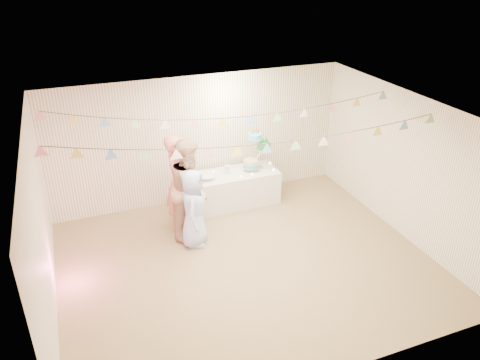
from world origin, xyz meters
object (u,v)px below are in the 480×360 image
object	(u,v)px
table	(233,188)
person_adult_b	(190,188)
person_adult_a	(179,183)
person_child	(194,208)
cake_stand	(257,147)

from	to	relation	value
table	person_adult_b	size ratio (longest dim) A/B	0.99
table	person_adult_a	distance (m)	1.42
table	person_child	bearing A→B (deg)	-135.31
person_adult_a	person_child	size ratio (longest dim) A/B	1.29
table	cake_stand	bearing A→B (deg)	5.19
table	cake_stand	xyz separation A→B (m)	(0.55, 0.05, 0.80)
person_adult_a	person_child	bearing A→B (deg)	-141.61
person_adult_b	person_adult_a	bearing A→B (deg)	54.60
person_child	table	bearing A→B (deg)	-21.80
cake_stand	person_child	bearing A→B (deg)	-145.19
table	person_adult_b	distance (m)	1.45
table	cake_stand	world-z (taller)	cake_stand
cake_stand	person_adult_b	world-z (taller)	person_adult_b
cake_stand	person_adult_a	size ratio (longest dim) A/B	0.43
person_adult_b	person_child	bearing A→B (deg)	-155.76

